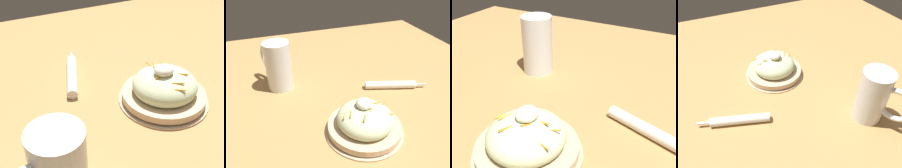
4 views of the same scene
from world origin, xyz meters
TOP-DOWN VIEW (x-y plane):
  - ground_plane at (0.00, 0.00)m, footprint 1.43×1.43m
  - salad_plate at (-0.10, -0.07)m, footprint 0.21×0.21m
  - beer_mug at (0.21, 0.10)m, footprint 0.15×0.09m
  - napkin_roll at (0.07, -0.25)m, footprint 0.08×0.20m

SIDE VIEW (x-z plane):
  - ground_plane at x=0.00m, z-range 0.00..0.00m
  - napkin_roll at x=0.07m, z-range 0.00..0.03m
  - salad_plate at x=-0.10m, z-range -0.02..0.08m
  - beer_mug at x=0.21m, z-range -0.01..0.16m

